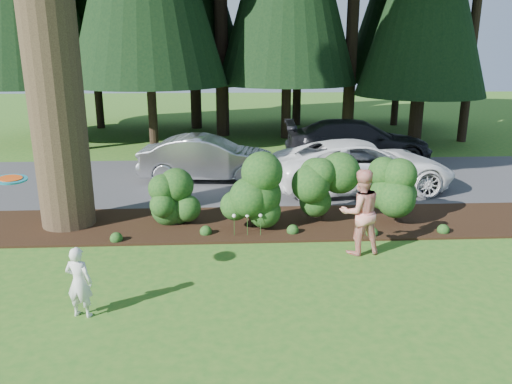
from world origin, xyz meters
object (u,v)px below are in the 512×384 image
car_silver_wagon (208,158)px  child (79,282)px  car_dark_suv (358,141)px  adult (360,212)px  car_white_suv (362,166)px  frisbee (11,179)px

car_silver_wagon → child: bearing=173.6°
car_silver_wagon → car_dark_suv: size_ratio=0.80×
child → car_silver_wagon: bearing=-88.5°
car_silver_wagon → child: size_ratio=3.63×
adult → car_silver_wagon: bearing=-71.2°
car_white_suv → car_silver_wagon: bearing=68.4°
car_silver_wagon → frisbee: 8.76m
car_silver_wagon → adult: 6.97m
car_white_suv → car_dark_suv: car_dark_suv is taller
car_silver_wagon → car_dark_suv: 5.93m
car_white_suv → car_dark_suv: 3.83m
frisbee → adult: bearing=19.5°
car_white_suv → child: (-6.36, -6.99, -0.18)m
child → frisbee: 1.90m
car_white_suv → child: 9.45m
child → adult: size_ratio=0.66×
frisbee → car_dark_suv: bearing=52.5°
car_dark_suv → child: bearing=149.8°
car_white_suv → child: car_white_suv is taller
adult → car_dark_suv: bearing=-114.1°
child → car_white_suv: bearing=-119.3°
adult → frisbee: 6.53m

